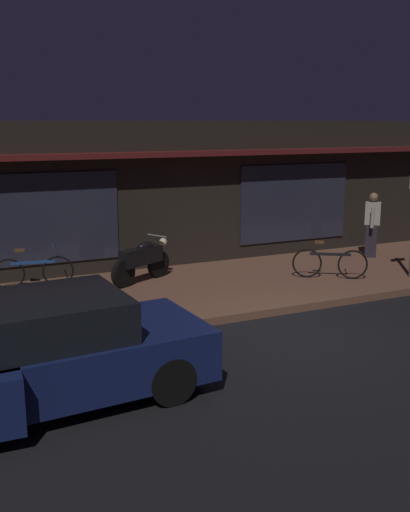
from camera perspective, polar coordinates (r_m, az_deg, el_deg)
The scene contains 8 objects.
ground_plane at distance 10.38m, azimuth 8.48°, elevation -7.49°, with size 60.00×60.00×0.00m, color black.
sidewalk_slab at distance 12.85m, azimuth 1.19°, elevation -3.04°, with size 18.00×4.00×0.15m, color brown.
storefront_building at distance 15.58m, azimuth -4.24°, elevation 6.19°, with size 18.00×3.30×3.60m.
motorcycle at distance 12.99m, azimuth -6.04°, elevation -0.33°, with size 1.56×0.94×0.97m.
bicycle_parked at distance 12.98m, azimuth -16.15°, elevation -1.41°, with size 1.64×0.44×0.91m.
bicycle_extra at distance 13.52m, azimuth 11.87°, elevation -0.62°, with size 1.42×0.93×0.91m.
person_bystander at distance 15.85m, azimuth 15.74°, elevation 3.02°, with size 0.47×0.52×1.67m.
parked_car_far at distance 7.93m, azimuth -15.04°, elevation -8.85°, with size 4.21×2.03×1.42m.
Camera 1 is at (-5.40, -8.13, 3.55)m, focal length 41.69 mm.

